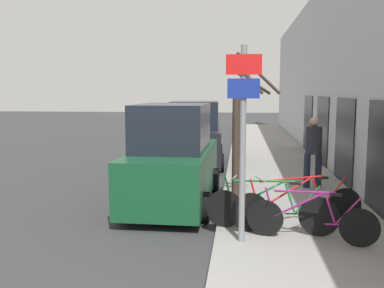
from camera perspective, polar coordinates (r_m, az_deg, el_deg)
The scene contains 11 objects.
ground_plane at distance 14.19m, azimuth 0.69°, elevation -3.64°, with size 80.00×80.00×0.00m, color #333335.
sidewalk_curb at distance 16.91m, azimuth 10.47°, elevation -1.77°, with size 3.20×32.00×0.15m.
building_facade at distance 16.86m, azimuth 16.73°, elevation 8.74°, with size 0.23×32.00×6.50m.
signpost at distance 6.94m, azimuth 6.80°, elevation 1.35°, with size 0.57×0.12×3.21m.
bicycle_0 at distance 7.44m, azimuth 15.53°, elevation -9.65°, with size 2.09×0.65×0.87m.
bicycle_1 at distance 7.77m, azimuth 10.41°, elevation -8.56°, with size 2.31×0.59×0.95m.
bicycle_2 at distance 8.06m, azimuth 13.97°, elevation -8.04°, with size 2.42×0.86×0.96m.
parked_car_0 at distance 9.92m, azimuth -2.52°, elevation -2.17°, with size 1.97×4.35×2.34m.
parked_car_1 at distance 15.20m, azimuth 0.38°, elevation 0.97°, with size 2.22×4.37×2.28m.
pedestrian_near at distance 11.44m, azimuth 15.89°, elevation -0.40°, with size 0.47×0.40×1.82m.
street_tree at distance 9.39m, azimuth 6.35°, elevation 1.27°, with size 1.04×0.73×3.32m.
Camera 1 is at (1.42, -2.68, 2.62)m, focal length 40.00 mm.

